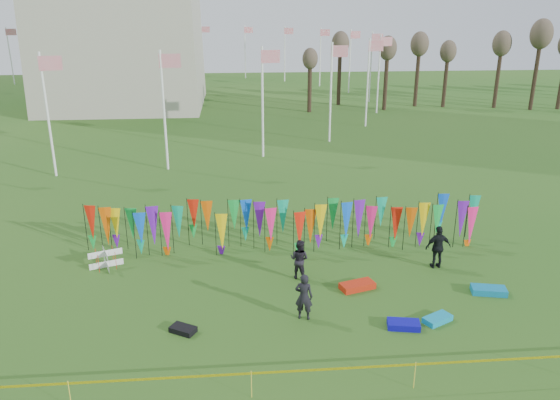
{
  "coord_description": "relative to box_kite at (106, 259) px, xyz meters",
  "views": [
    {
      "loc": [
        -2.17,
        -15.88,
        10.56
      ],
      "look_at": [
        -0.27,
        6.0,
        2.8
      ],
      "focal_mm": 35.0,
      "sensor_mm": 36.0,
      "label": 1
    }
  ],
  "objects": [
    {
      "name": "kite_bag_black",
      "position": [
        3.68,
        -5.3,
        -0.3
      ],
      "size": [
        1.0,
        0.87,
        0.2
      ],
      "primitive_type": "cube",
      "rotation": [
        0.0,
        0.0,
        -0.53
      ],
      "color": "black",
      "rests_on": "ground"
    },
    {
      "name": "kite_bag_teal",
      "position": [
        15.38,
        -3.59,
        -0.28
      ],
      "size": [
        1.41,
        0.9,
        0.25
      ],
      "primitive_type": "cube",
      "rotation": [
        0.0,
        0.0,
        -0.22
      ],
      "color": "#0C7AAE",
      "rests_on": "ground"
    },
    {
      "name": "box_kite",
      "position": [
        0.0,
        0.0,
        0.0
      ],
      "size": [
        0.73,
        0.73,
        0.81
      ],
      "rotation": [
        0.0,
        0.0,
        0.37
      ],
      "color": "red",
      "rests_on": "ground"
    },
    {
      "name": "flagpole_ring",
      "position": [
        -6.23,
        42.15,
        3.6
      ],
      "size": [
        57.4,
        56.16,
        8.0
      ],
      "color": "white",
      "rests_on": "ground"
    },
    {
      "name": "caution_tape_near",
      "position": [
        7.55,
        -8.85,
        0.38
      ],
      "size": [
        26.0,
        0.02,
        0.9
      ],
      "color": "#FCF605",
      "rests_on": "ground"
    },
    {
      "name": "banner_row",
      "position": [
        8.05,
        1.38,
        0.91
      ],
      "size": [
        18.64,
        0.64,
        2.19
      ],
      "color": "black",
      "rests_on": "ground"
    },
    {
      "name": "person_left",
      "position": [
        7.93,
        -4.78,
        0.48
      ],
      "size": [
        0.74,
        0.62,
        1.76
      ],
      "primitive_type": "imported",
      "rotation": [
        0.0,
        0.0,
        2.88
      ],
      "color": "black",
      "rests_on": "ground"
    },
    {
      "name": "person_right",
      "position": [
        14.14,
        -1.21,
        0.55
      ],
      "size": [
        1.15,
        0.7,
        1.9
      ],
      "primitive_type": "imported",
      "rotation": [
        0.0,
        0.0,
        3.2
      ],
      "color": "black",
      "rests_on": "ground"
    },
    {
      "name": "kite_bag_turquoise",
      "position": [
        12.65,
        -5.41,
        -0.3
      ],
      "size": [
        1.17,
        0.95,
        0.21
      ],
      "primitive_type": "cube",
      "rotation": [
        0.0,
        0.0,
        0.48
      ],
      "color": "#0C95C1",
      "rests_on": "ground"
    },
    {
      "name": "kite_bag_red",
      "position": [
        10.34,
        -2.78,
        -0.28
      ],
      "size": [
        1.5,
        1.02,
        0.25
      ],
      "primitive_type": "cube",
      "rotation": [
        0.0,
        0.0,
        0.31
      ],
      "color": "red",
      "rests_on": "ground"
    },
    {
      "name": "tree_line",
      "position": [
        39.77,
        38.15,
        5.77
      ],
      "size": [
        53.92,
        1.92,
        7.84
      ],
      "color": "#39271C",
      "rests_on": "ground"
    },
    {
      "name": "kite_bag_blue",
      "position": [
        11.33,
        -5.68,
        -0.29
      ],
      "size": [
        1.2,
        0.78,
        0.23
      ],
      "primitive_type": "cube",
      "rotation": [
        0.0,
        0.0,
        -0.19
      ],
      "color": "#0D0AAF",
      "rests_on": "ground"
    },
    {
      "name": "ground",
      "position": [
        7.77,
        -5.85,
        -0.4
      ],
      "size": [
        160.0,
        160.0,
        0.0
      ],
      "primitive_type": "plane",
      "color": "#245618",
      "rests_on": "ground"
    },
    {
      "name": "person_mid",
      "position": [
        8.14,
        -1.67,
        0.44
      ],
      "size": [
        0.97,
        0.87,
        1.7
      ],
      "primitive_type": "imported",
      "rotation": [
        0.0,
        0.0,
        2.58
      ],
      "color": "black",
      "rests_on": "ground"
    }
  ]
}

